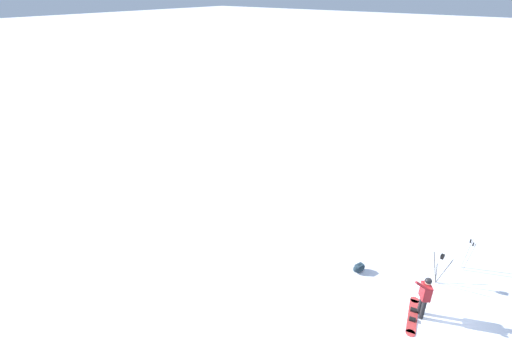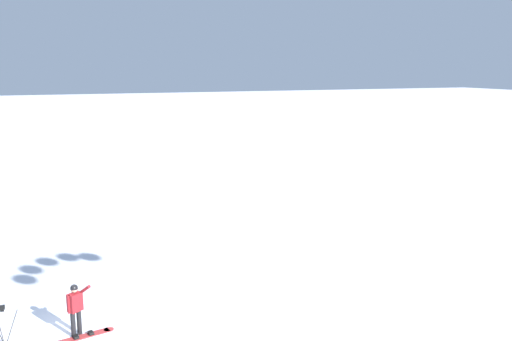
% 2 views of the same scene
% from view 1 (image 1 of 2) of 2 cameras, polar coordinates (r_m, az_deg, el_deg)
% --- Properties ---
extents(ground_plane, '(300.00, 300.00, 0.00)m').
position_cam_1_polar(ground_plane, '(14.84, 26.03, -19.04)').
color(ground_plane, white).
extents(snowboarder, '(0.54, 0.70, 1.61)m').
position_cam_1_polar(snowboarder, '(13.95, 24.02, -16.52)').
color(snowboarder, black).
rests_on(snowboarder, ground_plane).
extents(snowboard, '(0.65, 1.81, 0.10)m').
position_cam_1_polar(snowboard, '(14.47, 22.46, -19.45)').
color(snowboard, '#B23333').
rests_on(snowboard, ground_plane).
extents(gear_bag_large, '(0.47, 0.62, 0.33)m').
position_cam_1_polar(gear_bag_large, '(15.48, 15.21, -13.90)').
color(gear_bag_large, '#192833').
rests_on(gear_bag_large, ground_plane).
extents(camera_tripod, '(0.69, 0.65, 1.28)m').
position_cam_1_polar(camera_tripod, '(15.52, 25.97, -12.37)').
color(camera_tripod, '#262628').
rests_on(camera_tripod, ground_plane).
extents(ski_poles, '(0.29, 0.28, 1.30)m').
position_cam_1_polar(ski_poles, '(16.74, 29.37, -10.48)').
color(ski_poles, gray).
rests_on(ski_poles, ground_plane).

